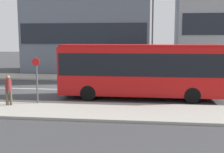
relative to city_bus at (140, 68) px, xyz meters
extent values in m
plane|color=#3A3A3D|center=(-7.14, 2.49, -1.97)|extent=(120.00, 120.00, 0.00)
cube|color=#A39E93|center=(-7.14, -3.76, -1.91)|extent=(44.00, 3.50, 0.13)
cube|color=#A39E93|center=(-7.14, 8.74, -1.91)|extent=(44.00, 3.50, 0.13)
cube|color=silver|center=(-7.14, 2.49, -1.97)|extent=(41.80, 0.16, 0.01)
cube|color=slate|center=(-6.42, 15.01, 5.99)|extent=(14.36, 6.03, 15.92)
cube|color=#1E232D|center=(-6.42, 11.96, 2.40)|extent=(13.79, 0.08, 2.20)
cube|color=red|center=(0.01, 0.00, -0.17)|extent=(10.10, 2.48, 2.99)
cube|color=black|center=(0.01, 0.00, 0.28)|extent=(9.90, 2.51, 1.37)
cube|color=red|center=(0.01, 0.00, 1.40)|extent=(9.95, 2.28, 0.14)
cube|color=black|center=(-5.06, 0.00, 0.10)|extent=(0.05, 2.18, 1.79)
cube|color=yellow|center=(-5.06, 0.00, 1.12)|extent=(0.04, 1.73, 0.32)
cylinder|color=black|center=(-3.12, -1.13, -1.49)|extent=(0.96, 0.28, 0.96)
cylinder|color=black|center=(-3.12, 1.13, -1.49)|extent=(0.96, 0.28, 0.96)
cylinder|color=black|center=(3.14, -1.13, -1.49)|extent=(0.96, 0.28, 0.96)
cylinder|color=black|center=(3.14, 1.13, -1.49)|extent=(0.96, 0.28, 0.96)
cube|color=#4C5156|center=(5.37, 5.85, -1.49)|extent=(4.02, 1.77, 0.68)
cube|color=#21262B|center=(5.25, 5.85, -0.85)|extent=(2.21, 1.56, 0.59)
cylinder|color=black|center=(6.61, 5.05, -1.67)|extent=(0.60, 0.18, 0.60)
cylinder|color=black|center=(6.61, 6.64, -1.67)|extent=(0.60, 0.18, 0.60)
cylinder|color=black|center=(4.12, 5.05, -1.67)|extent=(0.60, 0.18, 0.60)
cylinder|color=black|center=(4.12, 6.64, -1.67)|extent=(0.60, 0.18, 0.60)
cylinder|color=#4C4233|center=(-7.26, -3.34, -1.45)|extent=(0.15, 0.15, 0.78)
cylinder|color=#4C4233|center=(-7.07, -3.28, -1.45)|extent=(0.15, 0.15, 0.78)
cylinder|color=maroon|center=(-7.17, -3.31, -0.72)|extent=(0.34, 0.34, 0.68)
sphere|color=#936B4C|center=(-7.17, -3.31, -0.27)|extent=(0.22, 0.22, 0.22)
cylinder|color=#4C4C51|center=(-5.77, -2.65, -0.52)|extent=(0.09, 0.09, 2.65)
cylinder|color=red|center=(-5.77, -2.71, 0.54)|extent=(0.44, 0.03, 0.44)
cylinder|color=#4C4C51|center=(0.94, 7.80, 1.95)|extent=(0.14, 0.14, 7.59)
camera|label=1|loc=(0.35, -17.85, 1.82)|focal=45.00mm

